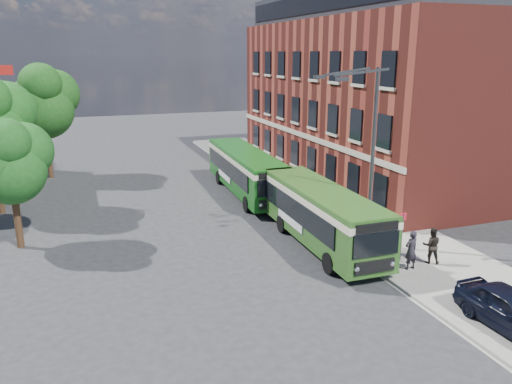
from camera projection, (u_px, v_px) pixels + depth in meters
name	position (u px, v px, depth m)	size (l,w,h in m)	color
ground	(258.00, 248.00, 25.56)	(120.00, 120.00, 0.00)	#29292C
pavement	(312.00, 194.00, 35.08)	(6.00, 48.00, 0.15)	gray
kerb_line	(272.00, 199.00, 34.10)	(0.12, 48.00, 0.01)	beige
brick_office	(373.00, 88.00, 39.13)	(12.10, 26.00, 14.20)	maroon
flagpole	(6.00, 129.00, 31.94)	(0.95, 0.10, 9.00)	#373A3C
street_lamp	(366.00, 157.00, 24.04)	(2.96, 2.38, 9.00)	#373A3C
bus_stop_sign	(402.00, 234.00, 23.18)	(0.35, 0.08, 2.52)	#373A3C
bus_front	(321.00, 211.00, 25.50)	(2.78, 10.57, 3.02)	#2E5B1F
bus_rear	(246.00, 168.00, 34.98)	(2.99, 12.18, 3.02)	#125214
parked_car	(512.00, 310.00, 17.57)	(1.74, 4.33, 1.47)	black
pedestrian_a	(411.00, 250.00, 22.43)	(0.67, 0.44, 1.85)	black
pedestrian_b	(432.00, 245.00, 23.15)	(0.84, 0.65, 1.72)	black
tree_left	(11.00, 161.00, 24.40)	(3.98, 3.78, 6.72)	#372314
tree_right	(44.00, 101.00, 38.30)	(5.31, 5.04, 8.96)	#372314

